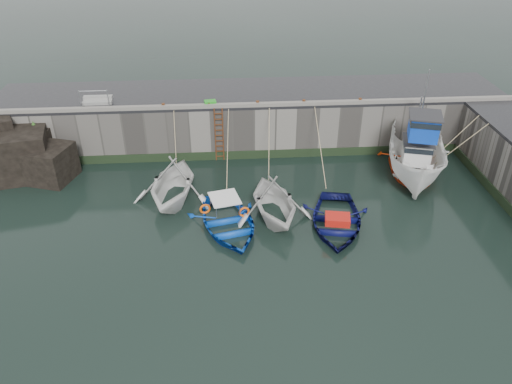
{
  "coord_description": "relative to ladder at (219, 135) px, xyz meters",
  "views": [
    {
      "loc": [
        -1.77,
        -15.87,
        13.64
      ],
      "look_at": [
        -0.32,
        4.26,
        1.2
      ],
      "focal_mm": 35.0,
      "sensor_mm": 36.0,
      "label": 1
    }
  ],
  "objects": [
    {
      "name": "bollard_c",
      "position": [
        2.2,
        0.34,
        1.71
      ],
      "size": [
        0.18,
        0.18,
        0.28
      ],
      "primitive_type": "cylinder",
      "color": "#3F1E0F",
      "rests_on": "road_back"
    },
    {
      "name": "bollard_a",
      "position": [
        -3.0,
        0.34,
        1.71
      ],
      "size": [
        0.18,
        0.18,
        0.28
      ],
      "primitive_type": "cylinder",
      "color": "#3F1E0F",
      "rests_on": "road_back"
    },
    {
      "name": "boat_near_white",
      "position": [
        -2.39,
        -4.15,
        -1.59
      ],
      "size": [
        5.02,
        5.57,
        2.58
      ],
      "primitive_type": "imported",
      "rotation": [
        0.0,
        0.0,
        -0.17
      ],
      "color": "silver",
      "rests_on": "ground"
    },
    {
      "name": "road_back",
      "position": [
        2.0,
        2.59,
        1.49
      ],
      "size": [
        30.0,
        5.0,
        0.16
      ],
      "primitive_type": "cube",
      "color": "black",
      "rests_on": "quay_back"
    },
    {
      "name": "boat_near_navy",
      "position": [
        5.35,
        -6.95,
        -1.59
      ],
      "size": [
        4.32,
        5.43,
        1.01
      ],
      "primitive_type": "imported",
      "rotation": [
        0.0,
        0.0,
        -0.19
      ],
      "color": "#0A0D42",
      "rests_on": "ground"
    },
    {
      "name": "boat_near_blacktrim_rope",
      "position": [
        2.5,
        -1.74,
        -1.59
      ],
      "size": [
        0.04,
        4.47,
        3.1
      ],
      "primitive_type": null,
      "color": "tan",
      "rests_on": "ground"
    },
    {
      "name": "railing",
      "position": [
        -6.75,
        1.33,
        1.77
      ],
      "size": [
        1.6,
        1.05,
        1.0
      ],
      "color": "#A5A8AD",
      "rests_on": "road_back"
    },
    {
      "name": "ground",
      "position": [
        2.0,
        -9.91,
        -1.59
      ],
      "size": [
        120.0,
        120.0,
        0.0
      ],
      "primitive_type": "plane",
      "color": "black",
      "rests_on": "ground"
    },
    {
      "name": "algae_back",
      "position": [
        2.0,
        0.05,
        -1.34
      ],
      "size": [
        30.0,
        0.08,
        0.5
      ],
      "primitive_type": "cube",
      "color": "black",
      "rests_on": "ground"
    },
    {
      "name": "bollard_b",
      "position": [
        -0.5,
        0.34,
        1.71
      ],
      "size": [
        0.18,
        0.18,
        0.28
      ],
      "primitive_type": "cylinder",
      "color": "#3F1E0F",
      "rests_on": "road_back"
    },
    {
      "name": "bollard_d",
      "position": [
        4.8,
        0.34,
        1.71
      ],
      "size": [
        0.18,
        0.18,
        0.28
      ],
      "primitive_type": "cylinder",
      "color": "#3F1E0F",
      "rests_on": "road_back"
    },
    {
      "name": "boat_far_white",
      "position": [
        10.53,
        -2.73,
        -0.35
      ],
      "size": [
        4.96,
        8.18,
        5.97
      ],
      "rotation": [
        0.0,
        0.0,
        -0.29
      ],
      "color": "white",
      "rests_on": "ground"
    },
    {
      "name": "boat_near_white_rope",
      "position": [
        -2.39,
        -0.78,
        -1.59
      ],
      "size": [
        0.04,
        3.13,
        3.1
      ],
      "primitive_type": null,
      "color": "tan",
      "rests_on": "ground"
    },
    {
      "name": "boat_near_blue",
      "position": [
        0.3,
        -6.73,
        -1.59
      ],
      "size": [
        4.54,
        5.58,
        1.02
      ],
      "primitive_type": "imported",
      "rotation": [
        0.0,
        0.0,
        0.23
      ],
      "color": "#0C44B5",
      "rests_on": "ground"
    },
    {
      "name": "boat_far_orange",
      "position": [
        10.7,
        -2.05,
        -1.2
      ],
      "size": [
        5.64,
        6.82,
        4.22
      ],
      "rotation": [
        0.0,
        0.0,
        -0.27
      ],
      "color": "red",
      "rests_on": "ground"
    },
    {
      "name": "boat_near_blacktrim",
      "position": [
        2.5,
        -6.06,
        -1.59
      ],
      "size": [
        4.66,
        5.17,
        2.41
      ],
      "primitive_type": "imported",
      "rotation": [
        0.0,
        0.0,
        0.17
      ],
      "color": "silver",
      "rests_on": "ground"
    },
    {
      "name": "bollard_e",
      "position": [
        8.0,
        0.34,
        1.71
      ],
      "size": [
        0.18,
        0.18,
        0.28
      ],
      "primitive_type": "cylinder",
      "color": "#3F1E0F",
      "rests_on": "road_back"
    },
    {
      "name": "fish_crate",
      "position": [
        -0.43,
        0.48,
        1.72
      ],
      "size": [
        0.7,
        0.51,
        0.31
      ],
      "primitive_type": "cube",
      "rotation": [
        0.0,
        0.0,
        0.14
      ],
      "color": "#1C961B",
      "rests_on": "road_back"
    },
    {
      "name": "quay_back",
      "position": [
        2.0,
        2.59,
        -0.09
      ],
      "size": [
        30.0,
        5.0,
        3.0
      ],
      "primitive_type": "cube",
      "color": "slate",
      "rests_on": "ground"
    },
    {
      "name": "rock_outcrop",
      "position": [
        -10.92,
        -0.8,
        -0.33
      ],
      "size": [
        5.85,
        4.24,
        3.41
      ],
      "color": "black",
      "rests_on": "ground"
    },
    {
      "name": "boat_near_navy_rope",
      "position": [
        5.35,
        -2.18,
        -1.59
      ],
      "size": [
        0.04,
        5.23,
        3.1
      ],
      "primitive_type": null,
      "color": "tan",
      "rests_on": "ground"
    },
    {
      "name": "boat_near_blue_rope",
      "position": [
        0.3,
        -2.07,
        -1.59
      ],
      "size": [
        0.04,
        5.04,
        3.1
      ],
      "primitive_type": null,
      "color": "tan",
      "rests_on": "ground"
    },
    {
      "name": "ladder",
      "position": [
        0.0,
        0.0,
        0.0
      ],
      "size": [
        0.51,
        0.08,
        3.2
      ],
      "color": "#3F1E0F",
      "rests_on": "ground"
    },
    {
      "name": "kerb_back",
      "position": [
        2.0,
        0.24,
        1.67
      ],
      "size": [
        30.0,
        0.3,
        0.2
      ],
      "primitive_type": "cube",
      "color": "slate",
      "rests_on": "road_back"
    }
  ]
}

